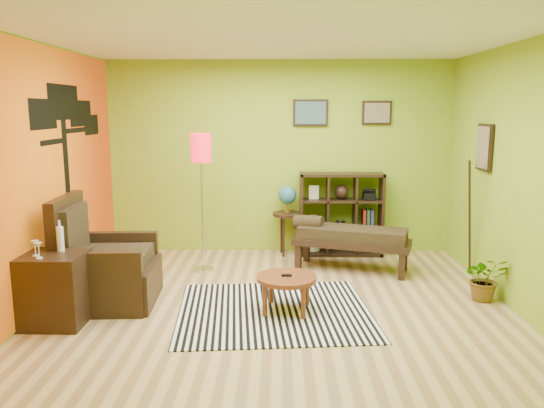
{
  "coord_description": "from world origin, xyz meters",
  "views": [
    {
      "loc": [
        0.04,
        -5.52,
        2.1
      ],
      "look_at": [
        -0.07,
        0.34,
        1.05
      ],
      "focal_mm": 35.0,
      "sensor_mm": 36.0,
      "label": 1
    }
  ],
  "objects_px": {
    "armchair": "(103,271)",
    "cube_shelf": "(342,214)",
    "coffee_table": "(287,281)",
    "potted_plant": "(485,283)",
    "globe_table": "(287,203)",
    "side_cabinet": "(54,289)",
    "floor_lamp": "(201,160)",
    "bench": "(349,237)"
  },
  "relations": [
    {
      "from": "bench",
      "to": "floor_lamp",
      "type": "bearing_deg",
      "value": -177.77
    },
    {
      "from": "armchair",
      "to": "bench",
      "type": "xyz_separation_m",
      "value": [
        2.83,
        1.26,
        0.09
      ]
    },
    {
      "from": "globe_table",
      "to": "bench",
      "type": "height_order",
      "value": "globe_table"
    },
    {
      "from": "globe_table",
      "to": "bench",
      "type": "xyz_separation_m",
      "value": [
        0.8,
        -0.72,
        -0.32
      ]
    },
    {
      "from": "coffee_table",
      "to": "armchair",
      "type": "distance_m",
      "value": 2.02
    },
    {
      "from": "bench",
      "to": "potted_plant",
      "type": "xyz_separation_m",
      "value": [
        1.38,
        -1.11,
        -0.25
      ]
    },
    {
      "from": "coffee_table",
      "to": "globe_table",
      "type": "xyz_separation_m",
      "value": [
        0.03,
        2.21,
        0.44
      ]
    },
    {
      "from": "coffee_table",
      "to": "globe_table",
      "type": "bearing_deg",
      "value": 89.31
    },
    {
      "from": "armchair",
      "to": "floor_lamp",
      "type": "relative_size",
      "value": 0.66
    },
    {
      "from": "globe_table",
      "to": "cube_shelf",
      "type": "distance_m",
      "value": 0.81
    },
    {
      "from": "floor_lamp",
      "to": "potted_plant",
      "type": "relative_size",
      "value": 3.55
    },
    {
      "from": "armchair",
      "to": "floor_lamp",
      "type": "xyz_separation_m",
      "value": [
        0.92,
        1.19,
        1.1
      ]
    },
    {
      "from": "armchair",
      "to": "cube_shelf",
      "type": "relative_size",
      "value": 0.99
    },
    {
      "from": "armchair",
      "to": "potted_plant",
      "type": "bearing_deg",
      "value": 2.01
    },
    {
      "from": "globe_table",
      "to": "potted_plant",
      "type": "distance_m",
      "value": 2.91
    },
    {
      "from": "coffee_table",
      "to": "armchair",
      "type": "relative_size",
      "value": 0.53
    },
    {
      "from": "floor_lamp",
      "to": "globe_table",
      "type": "bearing_deg",
      "value": 35.7
    },
    {
      "from": "side_cabinet",
      "to": "bench",
      "type": "xyz_separation_m",
      "value": [
        3.12,
        1.85,
        0.09
      ]
    },
    {
      "from": "floor_lamp",
      "to": "globe_table",
      "type": "relative_size",
      "value": 1.78
    },
    {
      "from": "potted_plant",
      "to": "cube_shelf",
      "type": "bearing_deg",
      "value": 126.57
    },
    {
      "from": "side_cabinet",
      "to": "globe_table",
      "type": "bearing_deg",
      "value": 47.96
    },
    {
      "from": "side_cabinet",
      "to": "cube_shelf",
      "type": "height_order",
      "value": "cube_shelf"
    },
    {
      "from": "side_cabinet",
      "to": "potted_plant",
      "type": "distance_m",
      "value": 4.56
    },
    {
      "from": "coffee_table",
      "to": "side_cabinet",
      "type": "xyz_separation_m",
      "value": [
        -2.29,
        -0.36,
        0.03
      ]
    },
    {
      "from": "side_cabinet",
      "to": "globe_table",
      "type": "distance_m",
      "value": 3.49
    },
    {
      "from": "armchair",
      "to": "potted_plant",
      "type": "distance_m",
      "value": 4.22
    },
    {
      "from": "floor_lamp",
      "to": "potted_plant",
      "type": "bearing_deg",
      "value": -17.55
    },
    {
      "from": "coffee_table",
      "to": "floor_lamp",
      "type": "relative_size",
      "value": 0.35
    },
    {
      "from": "cube_shelf",
      "to": "floor_lamp",
      "type": "bearing_deg",
      "value": -156.49
    },
    {
      "from": "bench",
      "to": "globe_table",
      "type": "bearing_deg",
      "value": 138.05
    },
    {
      "from": "coffee_table",
      "to": "potted_plant",
      "type": "height_order",
      "value": "coffee_table"
    },
    {
      "from": "bench",
      "to": "coffee_table",
      "type": "bearing_deg",
      "value": -119.13
    },
    {
      "from": "coffee_table",
      "to": "cube_shelf",
      "type": "distance_m",
      "value": 2.4
    },
    {
      "from": "armchair",
      "to": "cube_shelf",
      "type": "bearing_deg",
      "value": 35.51
    },
    {
      "from": "bench",
      "to": "potted_plant",
      "type": "height_order",
      "value": "bench"
    },
    {
      "from": "side_cabinet",
      "to": "potted_plant",
      "type": "bearing_deg",
      "value": 9.27
    },
    {
      "from": "cube_shelf",
      "to": "potted_plant",
      "type": "height_order",
      "value": "cube_shelf"
    },
    {
      "from": "armchair",
      "to": "globe_table",
      "type": "xyz_separation_m",
      "value": [
        2.03,
        1.98,
        0.41
      ]
    },
    {
      "from": "globe_table",
      "to": "cube_shelf",
      "type": "relative_size",
      "value": 0.85
    },
    {
      "from": "potted_plant",
      "to": "globe_table",
      "type": "bearing_deg",
      "value": 139.92
    },
    {
      "from": "armchair",
      "to": "coffee_table",
      "type": "bearing_deg",
      "value": -6.45
    },
    {
      "from": "side_cabinet",
      "to": "bench",
      "type": "bearing_deg",
      "value": 30.65
    }
  ]
}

